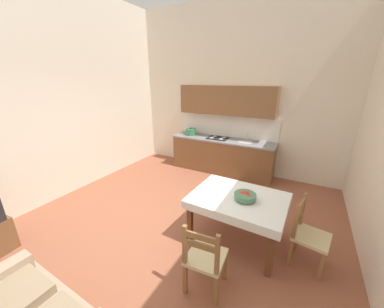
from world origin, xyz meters
TOP-DOWN VIEW (x-y plane):
  - ground_plane at (0.00, 0.00)m, footprint 5.85×6.14m
  - wall_back at (0.00, 2.83)m, footprint 5.85×0.12m
  - wall_left at (-2.68, 0.00)m, footprint 0.12×6.14m
  - kitchen_cabinetry at (-0.14, 2.50)m, footprint 2.64×0.63m
  - dining_table at (1.00, 0.11)m, footprint 1.36×1.05m
  - dining_chair_camera_side at (0.93, -0.85)m, footprint 0.45×0.45m
  - dining_chair_window_side at (1.94, 0.13)m, footprint 0.48×0.48m
  - fruit_bowl at (1.10, 0.08)m, footprint 0.30×0.30m

SIDE VIEW (x-z plane):
  - ground_plane at x=0.00m, z-range -0.10..0.00m
  - dining_chair_camera_side at x=0.93m, z-range -0.02..0.91m
  - dining_chair_window_side at x=1.94m, z-range -0.02..0.91m
  - dining_table at x=1.00m, z-range 0.25..1.00m
  - fruit_bowl at x=1.10m, z-range 0.75..0.87m
  - kitchen_cabinetry at x=-0.14m, z-range -0.24..1.96m
  - wall_back at x=0.00m, z-range 0.00..4.12m
  - wall_left at x=-2.68m, z-range 0.00..4.12m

